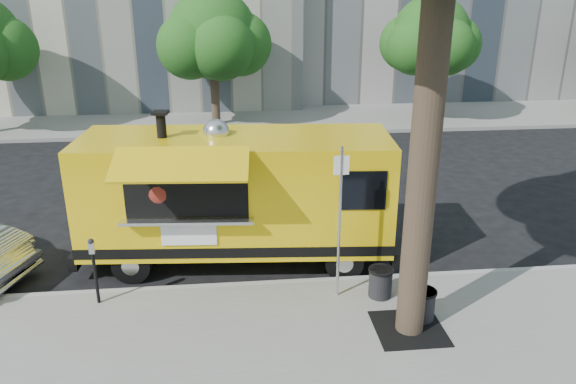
% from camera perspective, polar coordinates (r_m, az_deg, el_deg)
% --- Properties ---
extents(ground, '(120.00, 120.00, 0.00)m').
position_cam_1_polar(ground, '(12.39, -3.50, -7.68)').
color(ground, black).
rests_on(ground, ground).
extents(curb, '(60.00, 0.14, 0.16)m').
position_cam_1_polar(curb, '(11.54, -3.29, -9.53)').
color(curb, '#999993').
rests_on(curb, ground).
extents(far_sidewalk, '(60.00, 5.00, 0.15)m').
position_cam_1_polar(far_sidewalk, '(25.08, -4.94, 7.24)').
color(far_sidewalk, gray).
rests_on(far_sidewalk, ground).
extents(tree_well, '(1.20, 1.20, 0.02)m').
position_cam_1_polar(tree_well, '(10.36, 12.18, -13.40)').
color(tree_well, black).
rests_on(tree_well, sidewalk).
extents(far_tree_b, '(3.60, 3.60, 5.50)m').
position_cam_1_polar(far_tree_b, '(23.70, -7.69, 15.57)').
color(far_tree_b, '#33261C').
rests_on(far_tree_b, far_sidewalk).
extents(far_tree_c, '(3.24, 3.24, 5.21)m').
position_cam_1_polar(far_tree_c, '(24.85, 14.30, 15.10)').
color(far_tree_c, '#33261C').
rests_on(far_tree_c, far_sidewalk).
extents(sign_post, '(0.28, 0.06, 3.00)m').
position_cam_1_polar(sign_post, '(10.36, 5.28, -2.29)').
color(sign_post, silver).
rests_on(sign_post, sidewalk).
extents(parking_meter, '(0.11, 0.11, 1.33)m').
position_cam_1_polar(parking_meter, '(11.05, -19.13, -6.87)').
color(parking_meter, black).
rests_on(parking_meter, sidewalk).
extents(food_truck, '(6.97, 3.41, 3.37)m').
position_cam_1_polar(food_truck, '(12.08, -5.39, -0.22)').
color(food_truck, yellow).
rests_on(food_truck, ground).
extents(trash_bin_left, '(0.48, 0.48, 0.58)m').
position_cam_1_polar(trash_bin_left, '(11.06, 9.38, -8.96)').
color(trash_bin_left, black).
rests_on(trash_bin_left, sidewalk).
extents(trash_bin_right, '(0.48, 0.48, 0.58)m').
position_cam_1_polar(trash_bin_right, '(10.52, 13.51, -10.97)').
color(trash_bin_right, black).
rests_on(trash_bin_right, sidewalk).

